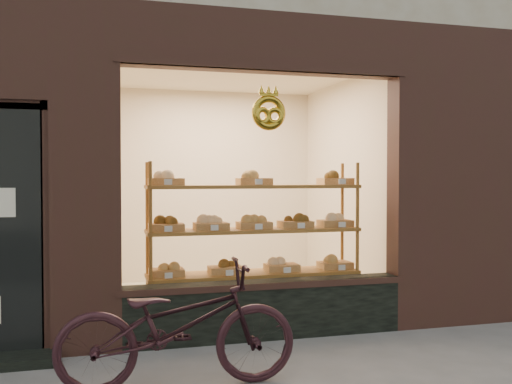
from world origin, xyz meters
name	(u,v)px	position (x,y,z in m)	size (l,w,h in m)	color
display_shelf	(254,245)	(0.45, 2.55, 0.85)	(2.20, 0.45, 1.70)	brown
bicycle	(177,325)	(-0.54, 1.05, 0.46)	(0.61, 1.76, 0.92)	black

